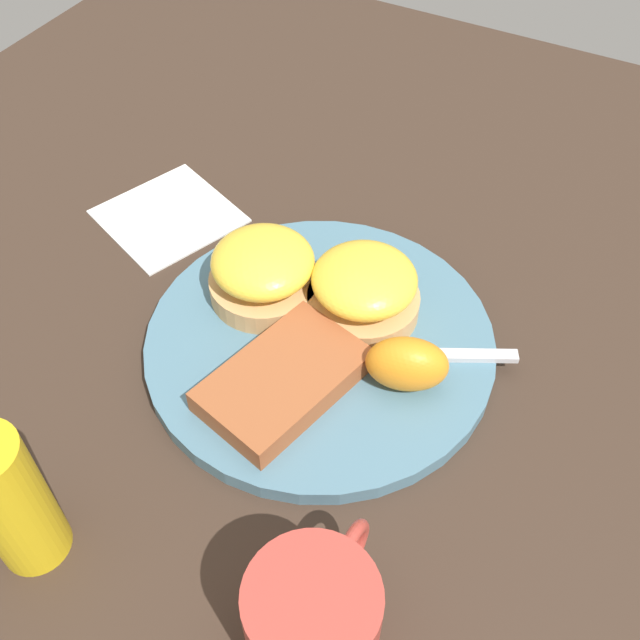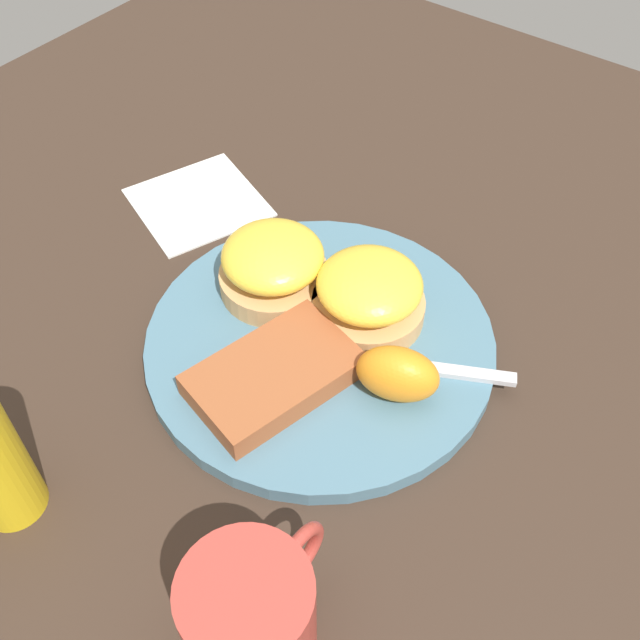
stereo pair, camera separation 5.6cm
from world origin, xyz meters
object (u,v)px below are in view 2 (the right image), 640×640
Objects in this scene: sandwich_benedict_right at (273,265)px; hashbrown_patty at (279,378)px; orange_wedge at (398,374)px; fork at (363,360)px; sandwich_benedict_left at (369,294)px; cup at (251,617)px.

hashbrown_patty is at bearing -138.79° from sandwich_benedict_right.
orange_wedge is 0.32× the size of fork.
orange_wedge is 0.04m from fork.
fork is (0.01, 0.03, -0.02)m from orange_wedge.
orange_wedge is (0.05, -0.07, 0.01)m from hashbrown_patty.
sandwich_benedict_left reaches higher than hashbrown_patty.
sandwich_benedict_left is 0.10m from hashbrown_patty.
fork is (-0.04, -0.02, -0.02)m from sandwich_benedict_left.
sandwich_benedict_right is 0.14m from orange_wedge.
cup is (-0.15, -0.10, 0.02)m from hashbrown_patty.
orange_wedge is 0.59× the size of cup.
sandwich_benedict_left is 0.08m from orange_wedge.
fork is at bearing -149.30° from sandwich_benedict_left.
sandwich_benedict_right is 0.74× the size of hashbrown_patty.
hashbrown_patty reaches higher than fork.
sandwich_benedict_right is at bearing 104.29° from sandwich_benedict_left.
sandwich_benedict_left is at bearing -75.71° from sandwich_benedict_right.
sandwich_benedict_right is at bearing 41.21° from hashbrown_patty.
sandwich_benedict_right is (-0.02, 0.08, 0.00)m from sandwich_benedict_left.
cup reaches higher than sandwich_benedict_right.
orange_wedge is at bearing -101.83° from sandwich_benedict_right.
hashbrown_patty is (-0.10, 0.01, -0.02)m from sandwich_benedict_left.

